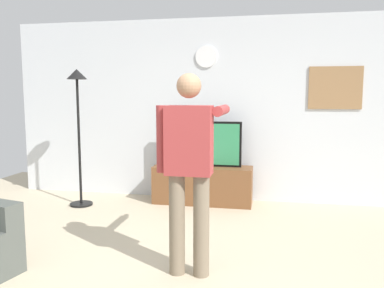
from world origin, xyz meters
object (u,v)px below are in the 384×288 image
object	(u,v)px
tv_stand	(203,185)
wall_clock	(206,57)
floor_lamp	(78,109)
television	(203,144)
framed_picture	(335,88)
person_standing_nearer_lamp	(189,163)

from	to	relation	value
tv_stand	wall_clock	world-z (taller)	wall_clock
tv_stand	floor_lamp	size ratio (longest dim) A/B	0.74
television	floor_lamp	xyz separation A→B (m)	(-1.70, -0.49, 0.51)
framed_picture	floor_lamp	xyz separation A→B (m)	(-3.53, -0.73, -0.29)
floor_lamp	framed_picture	bearing A→B (deg)	11.77
tv_stand	wall_clock	size ratio (longest dim) A/B	4.48
television	wall_clock	world-z (taller)	wall_clock
tv_stand	person_standing_nearer_lamp	size ratio (longest dim) A/B	0.81
television	framed_picture	distance (m)	2.01
framed_picture	floor_lamp	world-z (taller)	framed_picture
framed_picture	television	bearing A→B (deg)	-172.25
tv_stand	television	world-z (taller)	television
wall_clock	person_standing_nearer_lamp	distance (m)	2.83
television	person_standing_nearer_lamp	distance (m)	2.36
tv_stand	floor_lamp	world-z (taller)	floor_lamp
television	floor_lamp	size ratio (longest dim) A/B	0.57
tv_stand	floor_lamp	xyz separation A→B (m)	(-1.70, -0.44, 1.11)
television	tv_stand	bearing A→B (deg)	-90.00
tv_stand	wall_clock	xyz separation A→B (m)	(-0.00, 0.29, 1.86)
floor_lamp	person_standing_nearer_lamp	distance (m)	2.73
wall_clock	floor_lamp	xyz separation A→B (m)	(-1.70, -0.73, -0.75)
tv_stand	wall_clock	distance (m)	1.88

